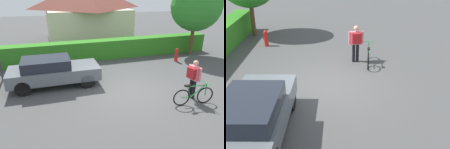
{
  "view_description": "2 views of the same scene",
  "coord_description": "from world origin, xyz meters",
  "views": [
    {
      "loc": [
        -3.3,
        -7.87,
        4.23
      ],
      "look_at": [
        -0.77,
        0.09,
        0.88
      ],
      "focal_mm": 34.98,
      "sensor_mm": 36.0,
      "label": 1
    },
    {
      "loc": [
        -9.18,
        -0.4,
        4.69
      ],
      "look_at": [
        -1.25,
        -0.44,
        1.0
      ],
      "focal_mm": 45.41,
      "sensor_mm": 36.0,
      "label": 2
    }
  ],
  "objects": [
    {
      "name": "fire_hydrant",
      "position": [
        4.32,
        3.12,
        0.41
      ],
      "size": [
        0.2,
        0.2,
        0.81
      ],
      "color": "red",
      "rests_on": "ground"
    },
    {
      "name": "ground_plane",
      "position": [
        0.0,
        0.0,
        0.0
      ],
      "size": [
        60.0,
        60.0,
        0.0
      ],
      "primitive_type": "plane",
      "color": "#474747"
    },
    {
      "name": "person_rider",
      "position": [
        2.22,
        -1.21,
        0.96
      ],
      "size": [
        0.4,
        0.64,
        1.59
      ],
      "color": "black",
      "rests_on": "ground"
    },
    {
      "name": "parked_car_near",
      "position": [
        -3.07,
        1.73,
        0.71
      ],
      "size": [
        4.03,
        1.66,
        1.32
      ],
      "color": "slate",
      "rests_on": "ground"
    },
    {
      "name": "bicycle",
      "position": [
        1.93,
        -1.73,
        0.37
      ],
      "size": [
        1.66,
        0.5,
        0.87
      ],
      "color": "black",
      "rests_on": "ground"
    }
  ]
}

